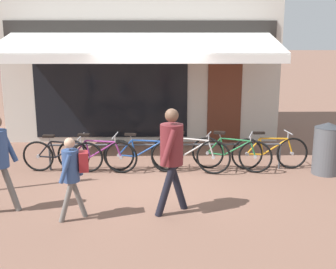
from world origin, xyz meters
name	(u,v)px	position (x,y,z in m)	size (l,w,h in m)	color
ground_plane	(150,178)	(0.00, 0.00, 0.00)	(160.00, 160.00, 0.00)	brown
shop_front	(143,33)	(-0.29, 4.48, 2.91)	(7.37, 5.00, 5.84)	beige
bike_rack_rail	(165,147)	(0.32, 0.57, 0.49)	(5.06, 0.04, 0.57)	#47494F
bicycle_black	(62,156)	(-1.86, 0.41, 0.36)	(1.73, 0.52, 0.82)	black
bicycle_purple	(97,155)	(-1.12, 0.37, 0.38)	(1.72, 0.52, 0.84)	black
bicycle_blue	(142,155)	(-0.17, 0.46, 0.37)	(1.72, 0.52, 0.83)	black
bicycle_silver	(190,154)	(0.83, 0.37, 0.39)	(1.68, 0.62, 0.87)	black
bicycle_green	(231,154)	(1.71, 0.45, 0.38)	(1.66, 0.71, 0.85)	black
bicycle_orange	(269,152)	(2.57, 0.56, 0.37)	(1.68, 0.52, 0.83)	black
pedestrian_adult	(172,150)	(0.40, -1.71, 1.05)	(0.57, 0.67, 1.74)	black
pedestrian_child	(73,169)	(-1.13, -1.96, 0.83)	(0.50, 0.46, 1.33)	slate
litter_bin	(326,148)	(3.66, 0.21, 0.55)	(0.55, 0.55, 1.10)	#515459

